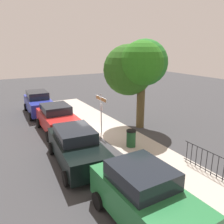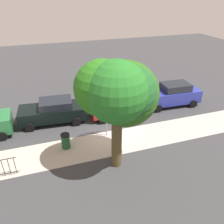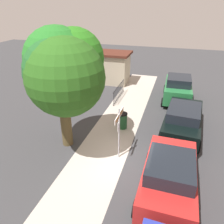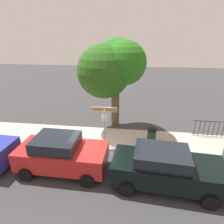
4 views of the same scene
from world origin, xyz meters
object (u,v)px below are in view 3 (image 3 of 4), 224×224
(car_red, at_px, (169,176))
(trash_bin, at_px, (123,121))
(street_sign, at_px, (119,125))
(shade_tree, at_px, (64,68))
(car_black, at_px, (183,120))
(car_green, at_px, (178,88))
(utility_shed, at_px, (113,67))

(car_red, height_order, trash_bin, car_red)
(street_sign, relative_size, shade_tree, 0.44)
(car_black, height_order, car_green, car_green)
(street_sign, distance_m, car_black, 4.36)
(car_black, bearing_deg, utility_shed, 44.39)
(shade_tree, distance_m, car_black, 7.10)
(car_red, relative_size, trash_bin, 4.30)
(utility_shed, height_order, trash_bin, utility_shed)
(shade_tree, xyz_separation_m, car_black, (3.04, -5.48, -3.33))
(shade_tree, bearing_deg, car_green, -32.71)
(street_sign, height_order, utility_shed, utility_shed)
(street_sign, xyz_separation_m, shade_tree, (0.07, 2.59, 2.39))
(shade_tree, distance_m, car_red, 6.27)
(car_green, bearing_deg, car_black, -175.87)
(car_green, bearing_deg, utility_shed, 64.03)
(car_red, distance_m, car_black, 4.82)
(shade_tree, bearing_deg, street_sign, -91.65)
(car_black, relative_size, utility_shed, 1.58)
(street_sign, bearing_deg, trash_bin, 10.25)
(street_sign, height_order, car_black, street_sign)
(car_black, bearing_deg, trash_bin, 100.53)
(shade_tree, xyz_separation_m, trash_bin, (2.68, -2.09, -3.72))
(car_black, xyz_separation_m, car_green, (4.81, 0.44, 0.09))
(utility_shed, bearing_deg, shade_tree, -175.60)
(car_black, height_order, trash_bin, car_black)
(car_green, relative_size, trash_bin, 4.26)
(street_sign, height_order, trash_bin, street_sign)
(car_green, bearing_deg, trash_bin, 149.15)
(shade_tree, bearing_deg, utility_shed, 4.40)
(shade_tree, height_order, trash_bin, shade_tree)
(car_green, bearing_deg, car_red, 178.82)
(shade_tree, relative_size, trash_bin, 6.12)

